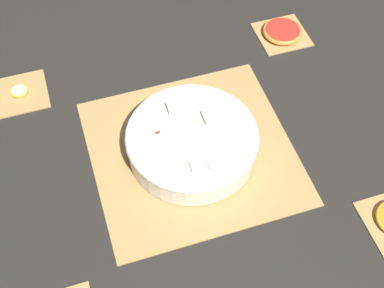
% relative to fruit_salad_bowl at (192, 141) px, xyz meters
% --- Properties ---
extents(ground_plane, '(6.00, 6.00, 0.00)m').
position_rel_fruit_salad_bowl_xyz_m(ground_plane, '(0.00, 0.00, -0.04)').
color(ground_plane, black).
extents(bamboo_mat_center, '(0.41, 0.40, 0.01)m').
position_rel_fruit_salad_bowl_xyz_m(bamboo_mat_center, '(0.00, 0.00, -0.04)').
color(bamboo_mat_center, '#A8844C').
rests_on(bamboo_mat_center, ground_plane).
extents(coaster_mat_near_left, '(0.12, 0.12, 0.01)m').
position_rel_fruit_salad_bowl_xyz_m(coaster_mat_near_left, '(-0.32, -0.27, -0.04)').
color(coaster_mat_near_left, '#A8844C').
rests_on(coaster_mat_near_left, ground_plane).
extents(coaster_mat_near_right, '(0.12, 0.12, 0.01)m').
position_rel_fruit_salad_bowl_xyz_m(coaster_mat_near_right, '(0.32, -0.27, -0.04)').
color(coaster_mat_near_right, '#A8844C').
rests_on(coaster_mat_near_right, ground_plane).
extents(fruit_salad_bowl, '(0.27, 0.27, 0.07)m').
position_rel_fruit_salad_bowl_xyz_m(fruit_salad_bowl, '(0.00, 0.00, 0.00)').
color(fruit_salad_bowl, silver).
rests_on(fruit_salad_bowl, bamboo_mat_center).
extents(banana_coin_single, '(0.04, 0.04, 0.01)m').
position_rel_fruit_salad_bowl_xyz_m(banana_coin_single, '(0.32, -0.27, -0.03)').
color(banana_coin_single, '#F7EFC6').
rests_on(banana_coin_single, coaster_mat_near_right).
extents(grapefruit_slice, '(0.10, 0.10, 0.01)m').
position_rel_fruit_salad_bowl_xyz_m(grapefruit_slice, '(-0.32, -0.27, -0.03)').
color(grapefruit_slice, red).
rests_on(grapefruit_slice, coaster_mat_near_left).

